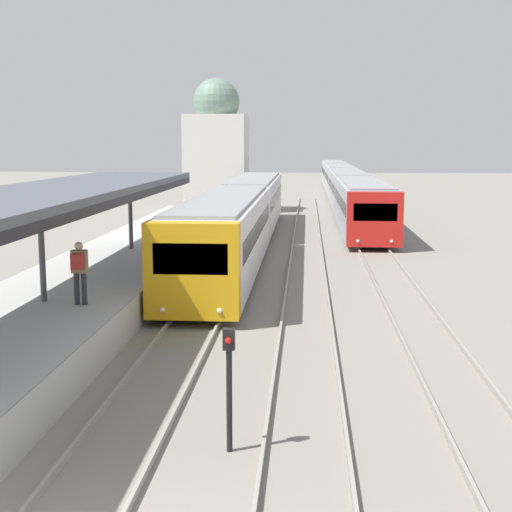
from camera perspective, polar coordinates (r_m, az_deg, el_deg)
The scene contains 6 objects.
platform_canopy at distance 19.54m, azimuth -16.84°, elevation 4.67°, with size 4.00×23.99×2.95m.
person_on_platform at distance 19.02m, azimuth -13.96°, elevation -0.93°, with size 0.40×0.40×1.66m.
train_near at distance 35.71m, azimuth -1.09°, elevation 3.45°, with size 2.72×32.16×3.14m.
train_far at distance 64.54m, azimuth 7.02°, elevation 5.82°, with size 2.69×60.57×3.02m.
signal_post_near at distance 12.14m, azimuth -2.16°, elevation -9.67°, with size 0.20×0.21×2.16m.
distant_domed_building at distance 55.01m, azimuth -3.17°, elevation 8.47°, with size 4.59×4.59×10.05m.
Camera 1 is at (3.21, -7.53, 5.21)m, focal length 50.00 mm.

